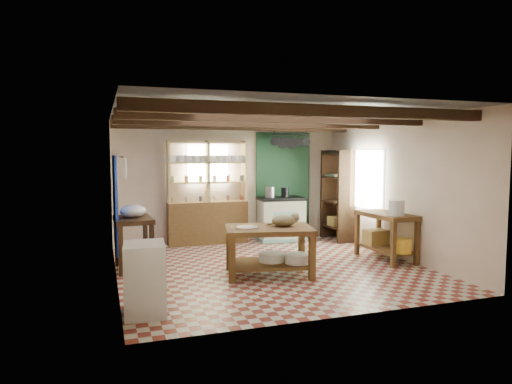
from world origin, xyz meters
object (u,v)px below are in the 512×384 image
object	(u,v)px
white_cabinet	(145,279)
cat	(284,221)
right_counter	(386,236)
work_table	(269,251)
stove	(281,219)
prep_table	(134,243)

from	to	relation	value
white_cabinet	cat	distance (m)	2.61
cat	white_cabinet	bearing A→B (deg)	-150.64
right_counter	work_table	bearing A→B (deg)	-175.19
work_table	stove	size ratio (longest dim) A/B	1.39
work_table	white_cabinet	world-z (taller)	white_cabinet
work_table	white_cabinet	size ratio (longest dim) A/B	1.57
cat	prep_table	bearing A→B (deg)	157.01
work_table	prep_table	bearing A→B (deg)	164.37
stove	cat	size ratio (longest dim) A/B	2.41
prep_table	stove	bearing A→B (deg)	22.80
prep_table	right_counter	distance (m)	4.45
right_counter	cat	size ratio (longest dim) A/B	2.95
stove	right_counter	distance (m)	2.59
work_table	stove	distance (m)	2.91
stove	white_cabinet	size ratio (longest dim) A/B	1.13
stove	right_counter	size ratio (longest dim) A/B	0.82
prep_table	white_cabinet	xyz separation A→B (m)	(-0.02, -2.24, -0.00)
work_table	cat	xyz separation A→B (m)	(0.25, -0.00, 0.48)
stove	white_cabinet	distance (m)	5.02
work_table	cat	bearing A→B (deg)	11.31
white_cabinet	stove	bearing A→B (deg)	53.51
stove	white_cabinet	bearing A→B (deg)	-126.94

